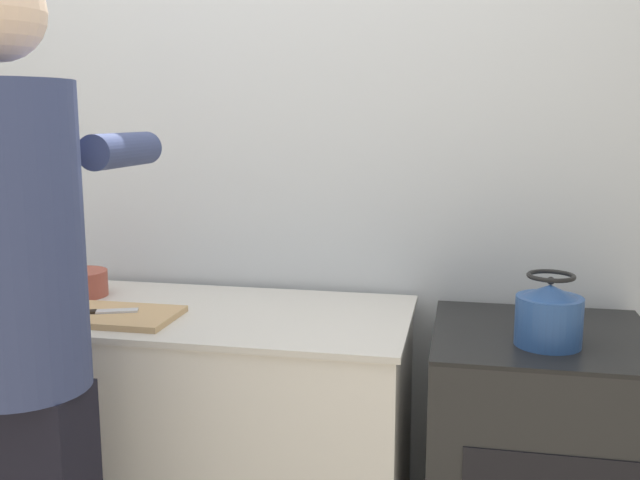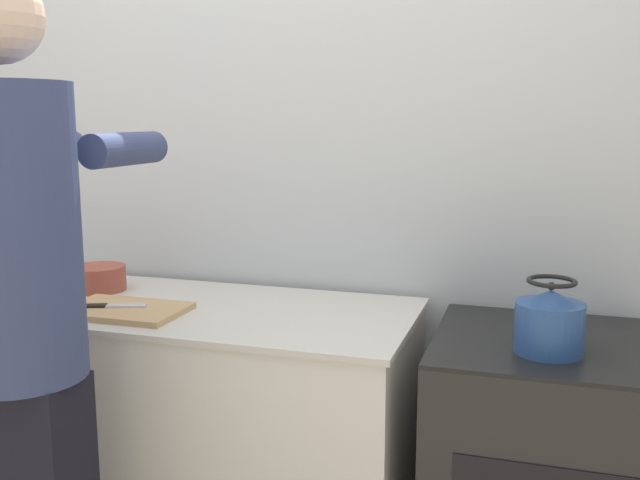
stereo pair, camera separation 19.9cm
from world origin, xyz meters
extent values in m
cube|color=silver|center=(0.00, 0.68, 1.30)|extent=(8.00, 0.05, 2.60)
cube|color=silver|center=(-0.34, 0.31, 0.44)|extent=(1.76, 0.61, 0.89)
cube|color=beige|center=(-0.34, 0.31, 0.90)|extent=(1.79, 0.64, 0.02)
cube|color=black|center=(0.92, 0.30, 0.89)|extent=(0.61, 0.61, 0.01)
cylinder|color=navy|center=(-0.32, -0.27, 1.22)|extent=(0.32, 0.32, 0.72)
cylinder|color=navy|center=(-0.46, 0.02, 1.41)|extent=(0.09, 0.30, 0.09)
cylinder|color=navy|center=(-0.19, 0.02, 1.41)|extent=(0.09, 0.30, 0.09)
cube|color=tan|center=(-0.31, 0.17, 0.92)|extent=(0.36, 0.24, 0.02)
cube|color=silver|center=(-0.31, 0.18, 0.93)|extent=(0.13, 0.08, 0.01)
cube|color=black|center=(-0.40, 0.15, 0.93)|extent=(0.08, 0.05, 0.01)
cylinder|color=#284C8C|center=(0.92, 0.19, 0.96)|extent=(0.17, 0.17, 0.13)
cone|color=#284C8C|center=(0.92, 0.19, 1.05)|extent=(0.14, 0.14, 0.03)
sphere|color=black|center=(0.92, 0.19, 1.07)|extent=(0.02, 0.02, 0.02)
torus|color=black|center=(0.92, 0.19, 1.09)|extent=(0.13, 0.13, 0.01)
cylinder|color=#9E4738|center=(-0.56, 0.40, 0.95)|extent=(0.18, 0.18, 0.08)
camera|label=1|loc=(0.69, -1.71, 1.50)|focal=40.00mm
camera|label=2|loc=(0.88, -1.66, 1.50)|focal=40.00mm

